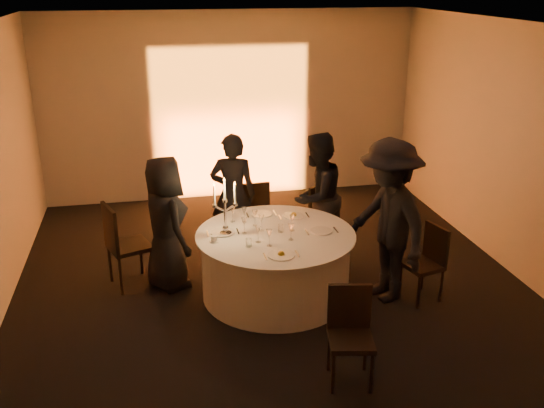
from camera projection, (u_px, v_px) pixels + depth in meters
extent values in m
plane|color=black|center=(275.00, 294.00, 7.06)|extent=(7.00, 7.00, 0.00)
plane|color=silver|center=(276.00, 27.00, 6.00)|extent=(7.00, 7.00, 0.00)
plane|color=#BCB5AE|center=(231.00, 107.00, 9.73)|extent=(7.00, 0.00, 7.00)
plane|color=#BCB5AE|center=(408.00, 361.00, 3.33)|extent=(7.00, 0.00, 7.00)
plane|color=#BCB5AE|center=(526.00, 156.00, 7.10)|extent=(0.00, 7.00, 7.00)
cube|color=black|center=(235.00, 198.00, 9.97)|extent=(0.25, 0.12, 0.10)
cylinder|color=black|center=(275.00, 293.00, 7.06)|extent=(0.60, 0.60, 0.03)
cylinder|color=black|center=(276.00, 265.00, 6.93)|extent=(0.20, 0.20, 0.75)
cylinder|color=silver|center=(276.00, 265.00, 6.93)|extent=(1.68, 1.68, 0.75)
cylinder|color=silver|center=(276.00, 234.00, 6.79)|extent=(1.80, 1.80, 0.02)
cube|color=black|center=(129.00, 246.00, 7.12)|extent=(0.58, 0.58, 0.05)
cube|color=black|center=(110.00, 228.00, 6.92)|extent=(0.19, 0.44, 0.52)
cylinder|color=black|center=(153.00, 268.00, 7.15)|extent=(0.04, 0.04, 0.49)
cylinder|color=black|center=(141.00, 256.00, 7.46)|extent=(0.04, 0.04, 0.49)
cylinder|color=black|center=(121.00, 276.00, 6.96)|extent=(0.04, 0.04, 0.49)
cylinder|color=black|center=(110.00, 263.00, 7.27)|extent=(0.04, 0.04, 0.49)
cube|color=black|center=(254.00, 210.00, 8.46)|extent=(0.39, 0.39, 0.05)
cube|color=black|center=(256.00, 198.00, 8.23)|extent=(0.38, 0.05, 0.43)
cylinder|color=black|center=(263.00, 218.00, 8.72)|extent=(0.04, 0.04, 0.40)
cylinder|color=black|center=(241.00, 220.00, 8.65)|extent=(0.04, 0.04, 0.40)
cylinder|color=black|center=(268.00, 227.00, 8.43)|extent=(0.04, 0.04, 0.40)
cylinder|color=black|center=(245.00, 229.00, 8.36)|extent=(0.04, 0.04, 0.40)
cube|color=black|center=(310.00, 214.00, 8.26)|extent=(0.53, 0.53, 0.05)
cube|color=black|center=(320.00, 201.00, 8.05)|extent=(0.36, 0.23, 0.45)
cylinder|color=black|center=(310.00, 222.00, 8.56)|extent=(0.04, 0.04, 0.42)
cylinder|color=black|center=(292.00, 228.00, 8.35)|extent=(0.04, 0.04, 0.42)
cylinder|color=black|center=(327.00, 229.00, 8.33)|extent=(0.04, 0.04, 0.42)
cylinder|color=black|center=(310.00, 236.00, 8.12)|extent=(0.04, 0.04, 0.42)
cube|color=black|center=(422.00, 266.00, 6.83)|extent=(0.47, 0.47, 0.05)
cube|color=black|center=(436.00, 244.00, 6.81)|extent=(0.14, 0.38, 0.44)
cylinder|color=black|center=(400.00, 279.00, 6.97)|extent=(0.04, 0.04, 0.41)
cylinder|color=black|center=(419.00, 292.00, 6.70)|extent=(0.04, 0.04, 0.41)
cylinder|color=black|center=(422.00, 273.00, 7.11)|extent=(0.04, 0.04, 0.41)
cylinder|color=black|center=(441.00, 285.00, 6.83)|extent=(0.04, 0.04, 0.41)
cube|color=black|center=(351.00, 341.00, 5.40)|extent=(0.46, 0.46, 0.05)
cube|color=black|center=(349.00, 306.00, 5.48)|extent=(0.39, 0.11, 0.45)
cylinder|color=black|center=(333.00, 373.00, 5.32)|extent=(0.04, 0.04, 0.42)
cylinder|color=black|center=(372.00, 373.00, 5.32)|extent=(0.04, 0.04, 0.42)
cylinder|color=black|center=(329.00, 351.00, 5.63)|extent=(0.04, 0.04, 0.42)
cylinder|color=black|center=(365.00, 350.00, 5.64)|extent=(0.04, 0.04, 0.42)
imported|color=black|center=(166.00, 223.00, 6.99)|extent=(0.76, 0.91, 1.60)
imported|color=black|center=(233.00, 195.00, 7.86)|extent=(0.67, 0.52, 1.63)
imported|color=black|center=(317.00, 197.00, 7.74)|extent=(1.03, 1.00, 1.66)
imported|color=black|center=(388.00, 221.00, 6.69)|extent=(0.96, 1.34, 1.87)
cylinder|color=white|center=(223.00, 232.00, 6.80)|extent=(0.27, 0.27, 0.01)
cube|color=silver|center=(208.00, 234.00, 6.77)|extent=(0.01, 0.17, 0.01)
cube|color=silver|center=(238.00, 231.00, 6.83)|extent=(0.02, 0.17, 0.01)
cylinder|color=white|center=(261.00, 214.00, 7.32)|extent=(0.26, 0.26, 0.01)
cube|color=silver|center=(247.00, 215.00, 7.29)|extent=(0.02, 0.17, 0.01)
cube|color=silver|center=(275.00, 213.00, 7.35)|extent=(0.01, 0.17, 0.01)
cylinder|color=white|center=(294.00, 216.00, 7.27)|extent=(0.25, 0.25, 0.01)
cube|color=silver|center=(280.00, 217.00, 7.23)|extent=(0.02, 0.17, 0.01)
cube|color=silver|center=(307.00, 215.00, 7.30)|extent=(0.02, 0.17, 0.01)
sphere|color=gold|center=(294.00, 213.00, 7.25)|extent=(0.07, 0.07, 0.07)
cylinder|color=white|center=(321.00, 231.00, 6.84)|extent=(0.25, 0.25, 0.01)
cube|color=silver|center=(307.00, 232.00, 6.81)|extent=(0.02, 0.17, 0.01)
cube|color=silver|center=(336.00, 230.00, 6.87)|extent=(0.01, 0.17, 0.01)
cylinder|color=white|center=(281.00, 255.00, 6.25)|extent=(0.29, 0.29, 0.01)
cube|color=silver|center=(265.00, 257.00, 6.22)|extent=(0.02, 0.17, 0.01)
cube|color=silver|center=(297.00, 254.00, 6.28)|extent=(0.01, 0.17, 0.01)
sphere|color=gold|center=(281.00, 251.00, 6.24)|extent=(0.07, 0.07, 0.07)
cylinder|color=white|center=(214.00, 241.00, 6.59)|extent=(0.11, 0.11, 0.01)
cylinder|color=white|center=(214.00, 238.00, 6.57)|extent=(0.07, 0.07, 0.06)
cylinder|color=silver|center=(226.00, 233.00, 6.77)|extent=(0.13, 0.13, 0.02)
sphere|color=silver|center=(226.00, 228.00, 6.75)|extent=(0.07, 0.07, 0.07)
cylinder|color=silver|center=(225.00, 217.00, 6.70)|extent=(0.03, 0.03, 0.35)
cylinder|color=silver|center=(225.00, 201.00, 6.63)|extent=(0.06, 0.06, 0.03)
cylinder|color=white|center=(225.00, 191.00, 6.59)|extent=(0.02, 0.02, 0.23)
cone|color=orange|center=(224.00, 179.00, 6.54)|extent=(0.02, 0.02, 0.04)
cylinder|color=silver|center=(220.00, 209.00, 6.65)|extent=(0.13, 0.02, 0.09)
cylinder|color=silver|center=(215.00, 206.00, 6.63)|extent=(0.05, 0.05, 0.03)
cylinder|color=white|center=(214.00, 196.00, 6.59)|extent=(0.02, 0.02, 0.23)
cone|color=orange|center=(214.00, 184.00, 6.54)|extent=(0.02, 0.02, 0.04)
cylinder|color=silver|center=(230.00, 208.00, 6.67)|extent=(0.13, 0.02, 0.09)
cylinder|color=silver|center=(235.00, 204.00, 6.67)|extent=(0.05, 0.05, 0.03)
cylinder|color=white|center=(235.00, 194.00, 6.63)|extent=(0.02, 0.02, 0.23)
cone|color=orange|center=(235.00, 183.00, 6.58)|extent=(0.02, 0.02, 0.04)
cylinder|color=silver|center=(292.00, 230.00, 6.87)|extent=(0.06, 0.06, 0.01)
cylinder|color=silver|center=(292.00, 226.00, 6.85)|extent=(0.01, 0.01, 0.10)
cone|color=silver|center=(292.00, 219.00, 6.82)|extent=(0.07, 0.07, 0.09)
cylinder|color=silver|center=(244.00, 222.00, 7.09)|extent=(0.06, 0.06, 0.01)
cylinder|color=silver|center=(244.00, 218.00, 7.08)|extent=(0.01, 0.01, 0.10)
cone|color=silver|center=(244.00, 211.00, 7.04)|extent=(0.07, 0.07, 0.09)
cylinder|color=silver|center=(244.00, 233.00, 6.79)|extent=(0.06, 0.06, 0.01)
cylinder|color=silver|center=(244.00, 229.00, 6.77)|extent=(0.01, 0.01, 0.10)
cone|color=silver|center=(244.00, 221.00, 6.74)|extent=(0.07, 0.07, 0.09)
cylinder|color=silver|center=(258.00, 242.00, 6.57)|extent=(0.06, 0.06, 0.01)
cylinder|color=silver|center=(258.00, 238.00, 6.55)|extent=(0.01, 0.01, 0.10)
cone|color=silver|center=(258.00, 230.00, 6.52)|extent=(0.07, 0.07, 0.09)
cylinder|color=silver|center=(255.00, 225.00, 7.00)|extent=(0.06, 0.06, 0.01)
cylinder|color=silver|center=(255.00, 221.00, 6.98)|extent=(0.01, 0.01, 0.10)
cone|color=silver|center=(255.00, 214.00, 6.95)|extent=(0.07, 0.07, 0.09)
cylinder|color=silver|center=(233.00, 222.00, 7.11)|extent=(0.06, 0.06, 0.01)
cylinder|color=silver|center=(233.00, 217.00, 7.09)|extent=(0.01, 0.01, 0.10)
cone|color=silver|center=(233.00, 210.00, 7.06)|extent=(0.07, 0.07, 0.09)
cylinder|color=silver|center=(261.00, 230.00, 6.87)|extent=(0.06, 0.06, 0.01)
cylinder|color=silver|center=(261.00, 226.00, 6.85)|extent=(0.01, 0.01, 0.10)
cone|color=silver|center=(261.00, 219.00, 6.82)|extent=(0.07, 0.07, 0.09)
cylinder|color=silver|center=(291.00, 240.00, 6.63)|extent=(0.06, 0.06, 0.01)
cylinder|color=silver|center=(291.00, 235.00, 6.61)|extent=(0.01, 0.01, 0.10)
cone|color=silver|center=(291.00, 228.00, 6.58)|extent=(0.07, 0.07, 0.09)
cylinder|color=silver|center=(269.00, 246.00, 6.48)|extent=(0.06, 0.06, 0.01)
cylinder|color=silver|center=(269.00, 241.00, 6.46)|extent=(0.01, 0.01, 0.10)
cone|color=silver|center=(269.00, 233.00, 6.43)|extent=(0.07, 0.07, 0.09)
cylinder|color=silver|center=(281.00, 228.00, 6.82)|extent=(0.07, 0.07, 0.09)
cylinder|color=silver|center=(249.00, 243.00, 6.45)|extent=(0.07, 0.07, 0.09)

